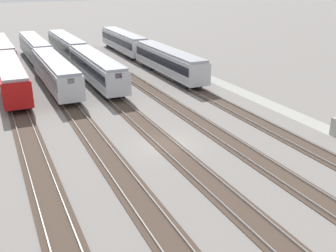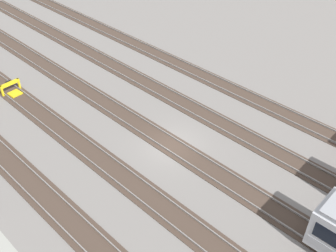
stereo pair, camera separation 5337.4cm
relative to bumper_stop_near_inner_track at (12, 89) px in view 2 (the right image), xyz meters
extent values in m
plane|color=gray|center=(16.35, 5.07, -0.51)|extent=(400.00, 400.00, 0.00)
cube|color=#47382D|center=(16.35, -5.10, -0.48)|extent=(90.00, 2.23, 0.06)
cube|color=gray|center=(16.35, -4.38, -0.38)|extent=(90.00, 0.07, 0.15)
cube|color=gray|center=(16.35, -5.81, -0.38)|extent=(90.00, 0.07, 0.15)
cube|color=#47382D|center=(16.35, -0.01, -0.48)|extent=(90.00, 2.24, 0.06)
cube|color=gray|center=(16.35, 0.71, -0.38)|extent=(90.00, 0.07, 0.15)
cube|color=gray|center=(16.35, -0.73, -0.38)|extent=(90.00, 0.07, 0.15)
cube|color=#47382D|center=(16.35, 5.07, -0.48)|extent=(90.00, 2.24, 0.06)
cube|color=gray|center=(16.35, 5.79, -0.38)|extent=(90.00, 0.07, 0.15)
cube|color=gray|center=(16.35, 4.36, -0.38)|extent=(90.00, 0.07, 0.15)
cube|color=#47382D|center=(16.35, 10.16, -0.48)|extent=(90.00, 2.23, 0.06)
cube|color=gray|center=(16.35, 10.87, -0.38)|extent=(90.00, 0.07, 0.15)
cube|color=gray|center=(16.35, 9.44, -0.38)|extent=(90.00, 0.07, 0.15)
cube|color=#47382D|center=(16.35, 15.24, -0.48)|extent=(90.00, 2.23, 0.06)
cube|color=gray|center=(16.35, 15.96, -0.38)|extent=(90.00, 0.07, 0.15)
cube|color=gray|center=(16.35, 14.52, -0.38)|extent=(90.00, 0.07, 0.15)
cube|color=#B21E99|center=(28.73, 4.97, 2.54)|extent=(0.08, 0.70, 0.56)
cube|color=yellow|center=(-0.28, 0.89, 0.06)|extent=(0.19, 0.19, 1.15)
cube|color=yellow|center=(-0.20, -0.91, 0.06)|extent=(0.19, 0.19, 1.15)
cube|color=yellow|center=(-0.24, -0.01, 0.49)|extent=(0.34, 2.01, 0.30)
cube|color=yellow|center=(0.31, 0.01, -0.42)|extent=(1.15, 1.13, 0.18)
cube|color=black|center=(-0.42, -0.02, 0.49)|extent=(0.15, 0.61, 0.44)
camera|label=1|loc=(-10.70, 17.37, 12.55)|focal=42.00mm
camera|label=2|loc=(32.86, -12.44, 20.42)|focal=42.00mm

